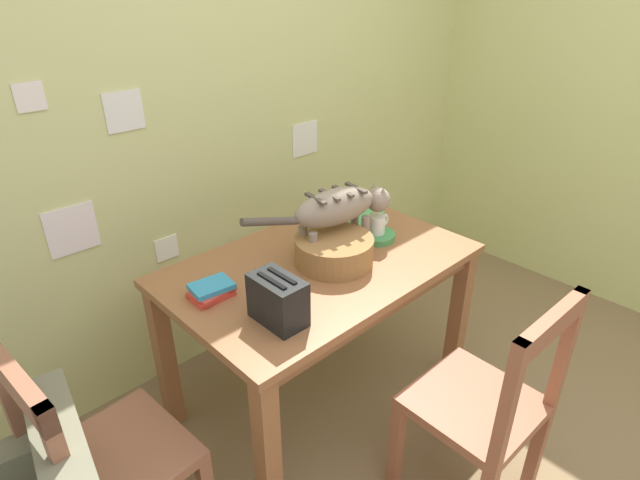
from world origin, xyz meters
The scene contains 11 objects.
wall_rear centered at (0.00, 1.74, 1.25)m, with size 4.25×0.11×2.50m.
dining_table centered at (-0.05, 1.02, 0.66)m, with size 1.27×0.81×0.76m.
cat centered at (0.07, 1.03, 0.96)m, with size 0.71×0.20×0.29m.
saucer_bowl centered at (0.27, 0.99, 0.77)m, with size 0.17×0.17×0.03m, color #3E8C4C.
coffee_mug centered at (0.28, 0.99, 0.83)m, with size 0.12×0.08×0.09m.
magazine centered at (0.37, 1.20, 0.76)m, with size 0.26×0.18×0.01m, color #4DA55C.
book_stack centered at (-0.53, 1.11, 0.78)m, with size 0.17×0.13×0.05m.
wicker_basket centered at (-0.02, 0.97, 0.82)m, with size 0.33×0.33×0.11m.
toaster centered at (-0.44, 0.82, 0.84)m, with size 0.12×0.20×0.18m.
wooden_chair_near centered at (0.01, 0.24, 0.46)m, with size 0.43×0.43×0.94m.
wooden_chair_far centered at (-1.07, 0.94, 0.46)m, with size 0.45×0.45×0.94m.
Camera 1 is at (-1.34, -0.32, 1.83)m, focal length 28.67 mm.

